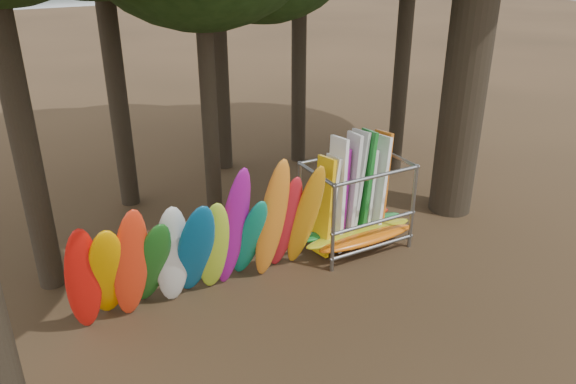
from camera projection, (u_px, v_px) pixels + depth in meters
ground at (333, 267)px, 13.08m from camera, size 120.00×120.00×0.00m
lake at (31, 9)px, 60.91m from camera, size 160.00×160.00×0.00m
kayak_row at (201, 247)px, 11.26m from camera, size 5.37×1.75×3.24m
storage_rack at (355, 207)px, 13.62m from camera, size 3.07×1.58×2.87m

